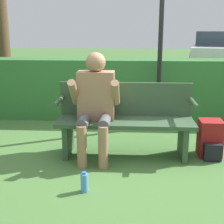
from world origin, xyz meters
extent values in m
plane|color=#426B33|center=(0.00, 0.00, 0.00)|extent=(40.00, 40.00, 0.00)
cube|color=#2D662D|center=(0.00, 1.65, 0.50)|extent=(12.00, 0.52, 1.00)
cube|color=#334C33|center=(0.00, 0.00, 0.43)|extent=(1.61, 0.47, 0.05)
cube|color=#334C33|center=(0.00, 0.22, 0.66)|extent=(1.61, 0.04, 0.41)
cube|color=#334C33|center=(-0.69, 0.00, 0.20)|extent=(0.06, 0.43, 0.40)
cube|color=#334C33|center=(0.69, 0.00, 0.20)|extent=(0.06, 0.43, 0.40)
cylinder|color=#334C33|center=(-0.78, 0.00, 0.67)|extent=(0.05, 0.43, 0.05)
cylinder|color=#334C33|center=(0.78, 0.00, 0.67)|extent=(0.05, 0.43, 0.05)
cube|color=#997051|center=(-0.35, 0.05, 0.73)|extent=(0.43, 0.22, 0.57)
sphere|color=#997051|center=(-0.35, 0.05, 1.12)|extent=(0.23, 0.23, 0.23)
cylinder|color=#4C4C51|center=(-0.46, -0.16, 0.48)|extent=(0.13, 0.41, 0.13)
cylinder|color=#4C4C51|center=(-0.23, -0.16, 0.48)|extent=(0.13, 0.41, 0.13)
cylinder|color=#997051|center=(-0.46, -0.36, 0.24)|extent=(0.11, 0.11, 0.48)
cylinder|color=#997051|center=(-0.23, -0.36, 0.24)|extent=(0.11, 0.11, 0.48)
cylinder|color=#997051|center=(-0.58, -0.09, 0.79)|extent=(0.09, 0.34, 0.34)
cylinder|color=#997051|center=(-0.11, -0.09, 0.79)|extent=(0.09, 0.34, 0.34)
cube|color=maroon|center=(1.02, 0.08, 0.22)|extent=(0.27, 0.25, 0.44)
cube|color=black|center=(1.02, -0.09, 0.11)|extent=(0.20, 0.09, 0.20)
cylinder|color=#4C8CCC|center=(-0.36, -0.88, 0.09)|extent=(0.07, 0.07, 0.18)
cylinder|color=#2D66B2|center=(-0.36, -0.88, 0.19)|extent=(0.04, 0.04, 0.02)
cylinder|color=black|center=(0.48, 1.18, 1.29)|extent=(0.07, 0.07, 2.59)
cube|color=silver|center=(3.38, 9.25, 0.52)|extent=(2.68, 4.64, 0.64)
cube|color=#333D4C|center=(3.38, 9.25, 1.10)|extent=(1.94, 2.39, 0.53)
cylinder|color=black|center=(2.93, 10.75, 0.33)|extent=(0.33, 0.68, 0.65)
cylinder|color=black|center=(2.28, 8.13, 0.33)|extent=(0.33, 0.68, 0.65)
cylinder|color=#4C3823|center=(-2.89, 3.57, 1.42)|extent=(0.35, 0.35, 2.84)
camera|label=1|loc=(0.06, -3.52, 1.51)|focal=50.00mm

